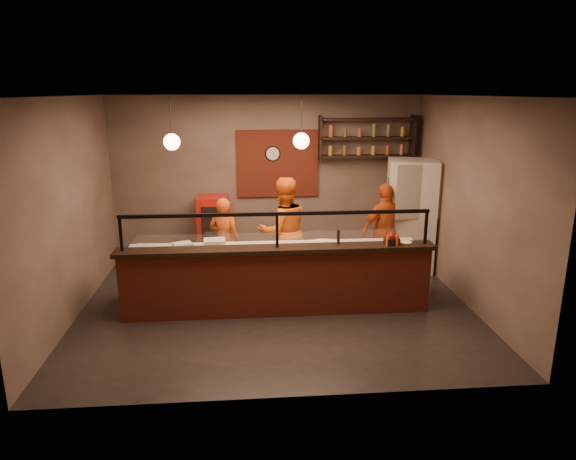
{
  "coord_description": "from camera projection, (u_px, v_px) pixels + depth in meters",
  "views": [
    {
      "loc": [
        -0.46,
        -7.46,
        3.27
      ],
      "look_at": [
        0.21,
        0.3,
        1.15
      ],
      "focal_mm": 32.0,
      "sensor_mm": 36.0,
      "label": 1
    }
  ],
  "objects": [
    {
      "name": "condiment_caddy",
      "position": [
        392.0,
        241.0,
        7.61
      ],
      "size": [
        0.22,
        0.19,
        0.11
      ],
      "primitive_type": "cube",
      "rotation": [
        0.0,
        0.0,
        0.24
      ],
      "color": "black",
      "rests_on": "counter_ledge"
    },
    {
      "name": "prep_tub_b",
      "position": [
        215.0,
        244.0,
        7.91
      ],
      "size": [
        0.34,
        0.28,
        0.16
      ],
      "primitive_type": "cube",
      "rotation": [
        0.0,
        0.0,
        0.08
      ],
      "color": "silver",
      "rests_on": "worktop"
    },
    {
      "name": "service_counter",
      "position": [
        277.0,
        283.0,
        7.65
      ],
      "size": [
        4.6,
        0.25,
        1.0
      ],
      "primitive_type": "cube",
      "color": "maroon",
      "rests_on": "floor"
    },
    {
      "name": "red_cooler",
      "position": [
        214.0,
        230.0,
        9.88
      ],
      "size": [
        0.59,
        0.55,
        1.34
      ],
      "primitive_type": "cube",
      "rotation": [
        0.0,
        0.0,
        -0.03
      ],
      "color": "#AC170B",
      "rests_on": "floor"
    },
    {
      "name": "wall_left",
      "position": [
        69.0,
        211.0,
        7.41
      ],
      "size": [
        0.0,
        5.0,
        5.0
      ],
      "primitive_type": "plane",
      "rotation": [
        1.57,
        0.0,
        1.57
      ],
      "color": "#796959",
      "rests_on": "floor"
    },
    {
      "name": "worktop_cabinet",
      "position": [
        275.0,
        276.0,
        8.15
      ],
      "size": [
        4.6,
        0.75,
        0.85
      ],
      "primitive_type": "cube",
      "color": "gray",
      "rests_on": "floor"
    },
    {
      "name": "prep_tub_a",
      "position": [
        183.0,
        247.0,
        7.8
      ],
      "size": [
        0.34,
        0.31,
        0.14
      ],
      "primitive_type": "cube",
      "rotation": [
        0.0,
        0.0,
        0.42
      ],
      "color": "silver",
      "rests_on": "worktop"
    },
    {
      "name": "worktop",
      "position": [
        275.0,
        249.0,
        8.04
      ],
      "size": [
        4.6,
        0.75,
        0.05
      ],
      "primitive_type": "cube",
      "color": "white",
      "rests_on": "worktop_cabinet"
    },
    {
      "name": "sneeze_guard",
      "position": [
        277.0,
        227.0,
        7.43
      ],
      "size": [
        4.5,
        0.05,
        0.52
      ],
      "color": "white",
      "rests_on": "counter_ledge"
    },
    {
      "name": "pendant_left",
      "position": [
        172.0,
        142.0,
        7.47
      ],
      "size": [
        0.24,
        0.24,
        0.77
      ],
      "color": "black",
      "rests_on": "ceiling"
    },
    {
      "name": "wall_right",
      "position": [
        470.0,
        203.0,
        7.9
      ],
      "size": [
        0.0,
        5.0,
        5.0
      ],
      "primitive_type": "plane",
      "rotation": [
        1.57,
        0.0,
        -1.57
      ],
      "color": "#796959",
      "rests_on": "floor"
    },
    {
      "name": "fridge",
      "position": [
        410.0,
        215.0,
        9.52
      ],
      "size": [
        1.01,
        0.97,
        2.07
      ],
      "primitive_type": "cube",
      "rotation": [
        0.0,
        0.0,
        -0.22
      ],
      "color": "beige",
      "rests_on": "floor"
    },
    {
      "name": "wall_front",
      "position": [
        291.0,
        260.0,
        5.25
      ],
      "size": [
        6.0,
        0.0,
        6.0
      ],
      "primitive_type": "plane",
      "rotation": [
        -1.57,
        0.0,
        0.0
      ],
      "color": "#796959",
      "rests_on": "floor"
    },
    {
      "name": "cook_right",
      "position": [
        385.0,
        230.0,
        9.23
      ],
      "size": [
        1.08,
        0.72,
        1.7
      ],
      "primitive_type": "imported",
      "rotation": [
        0.0,
        0.0,
        3.47
      ],
      "color": "#D34A13",
      "rests_on": "floor"
    },
    {
      "name": "prep_tub_c",
      "position": [
        147.0,
        250.0,
        7.63
      ],
      "size": [
        0.31,
        0.26,
        0.15
      ],
      "primitive_type": "cube",
      "rotation": [
        0.0,
        0.0,
        -0.05
      ],
      "color": "silver",
      "rests_on": "worktop"
    },
    {
      "name": "wall_shelving",
      "position": [
        367.0,
        138.0,
        9.83
      ],
      "size": [
        1.84,
        0.28,
        0.85
      ],
      "color": "black",
      "rests_on": "wall_back"
    },
    {
      "name": "wall_back",
      "position": [
        268.0,
        179.0,
        10.06
      ],
      "size": [
        6.0,
        0.0,
        6.0
      ],
      "primitive_type": "plane",
      "rotation": [
        1.57,
        0.0,
        0.0
      ],
      "color": "#796959",
      "rests_on": "floor"
    },
    {
      "name": "pizza_dough",
      "position": [
        324.0,
        244.0,
        8.19
      ],
      "size": [
        0.72,
        0.72,
        0.01
      ],
      "primitive_type": "cylinder",
      "rotation": [
        0.0,
        0.0,
        0.31
      ],
      "color": "white",
      "rests_on": "worktop"
    },
    {
      "name": "brick_patch",
      "position": [
        278.0,
        164.0,
        9.97
      ],
      "size": [
        1.6,
        0.04,
        1.3
      ],
      "primitive_type": "cube",
      "color": "maroon",
      "rests_on": "wall_back"
    },
    {
      "name": "cook_left",
      "position": [
        224.0,
        240.0,
        8.93
      ],
      "size": [
        0.63,
        0.51,
        1.51
      ],
      "primitive_type": "imported",
      "rotation": [
        0.0,
        0.0,
        2.83
      ],
      "color": "#C84812",
      "rests_on": "floor"
    },
    {
      "name": "counter_ledge",
      "position": [
        277.0,
        249.0,
        7.51
      ],
      "size": [
        4.7,
        0.37,
        0.06
      ],
      "primitive_type": "cube",
      "color": "black",
      "rests_on": "service_counter"
    },
    {
      "name": "wall_clock",
      "position": [
        273.0,
        154.0,
        9.9
      ],
      "size": [
        0.3,
        0.04,
        0.3
      ],
      "primitive_type": "cylinder",
      "rotation": [
        1.57,
        0.0,
        0.0
      ],
      "color": "black",
      "rests_on": "wall_back"
    },
    {
      "name": "pendant_right",
      "position": [
        301.0,
        141.0,
        7.63
      ],
      "size": [
        0.24,
        0.24,
        0.77
      ],
      "color": "black",
      "rests_on": "ceiling"
    },
    {
      "name": "ceiling",
      "position": [
        275.0,
        96.0,
        7.23
      ],
      "size": [
        6.0,
        6.0,
        0.0
      ],
      "primitive_type": "plane",
      "rotation": [
        3.14,
        0.0,
        0.0
      ],
      "color": "#362D29",
      "rests_on": "wall_back"
    },
    {
      "name": "rolling_pin",
      "position": [
        218.0,
        249.0,
        7.87
      ],
      "size": [
        0.31,
        0.1,
        0.05
      ],
      "primitive_type": "cylinder",
      "rotation": [
        0.0,
        1.57,
        -0.15
      ],
      "color": "yellow",
      "rests_on": "worktop"
    },
    {
      "name": "small_plate",
      "position": [
        406.0,
        242.0,
        7.73
      ],
      "size": [
        0.18,
        0.18,
        0.01
      ],
      "primitive_type": "cylinder",
      "rotation": [
        0.0,
        0.0,
        -0.07
      ],
      "color": "white",
      "rests_on": "counter_ledge"
    },
    {
      "name": "cook_mid",
      "position": [
        283.0,
        231.0,
        8.81
      ],
      "size": [
        1.05,
        0.9,
        1.88
      ],
      "primitive_type": "imported",
      "rotation": [
        0.0,
        0.0,
        3.37
      ],
      "color": "orange",
      "rests_on": "floor"
    },
    {
      "name": "pepper_mill",
      "position": [
        338.0,
        237.0,
        7.64
      ],
      "size": [
        0.05,
        0.05,
        0.21
      ],
      "primitive_type": "cylinder",
      "rotation": [
        0.0,
        0.0,
        0.0
      ],
      "color": "black",
      "rests_on": "counter_ledge"
    },
    {
      "name": "floor",
      "position": [
        276.0,
        306.0,
        8.07
      ],
      "size": [
        6.0,
        6.0,
        0.0
      ],
      "primitive_type": "plane",
      "color": "black",
      "rests_on": "ground"
    }
  ]
}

